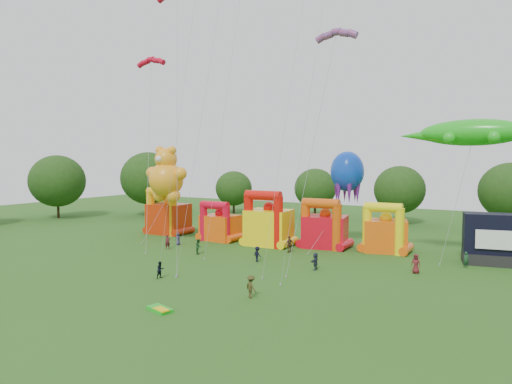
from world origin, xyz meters
The scene contains 24 objects.
ground centered at (0.00, 0.00, 0.00)m, with size 160.00×160.00×0.00m, color #295818.
tree_ring centered at (-1.13, 0.59, 6.26)m, with size 119.34×121.40×12.07m.
bouncy_castle_0 centered at (-19.11, 26.98, 2.53)m, with size 5.31×4.28×6.68m.
bouncy_castle_1 centered at (-9.54, 26.07, 2.01)m, with size 4.86×4.04×5.24m.
bouncy_castle_2 centered at (-2.32, 26.05, 2.61)m, with size 5.48×4.50×6.87m.
bouncy_castle_3 centered at (4.26, 28.16, 2.29)m, with size 5.61×4.78×6.02m.
bouncy_castle_4 centered at (11.32, 29.05, 2.21)m, with size 5.45×4.77×5.77m.
stage_trailer centered at (23.53, 28.49, 2.49)m, with size 8.45×4.35×5.18m.
teddy_bear_kite centered at (-15.16, 21.74, 7.31)m, with size 6.26×5.27×12.43m.
gecko_kite centered at (19.67, 26.69, 10.34)m, with size 13.05×4.41×14.76m.
octopus_kite centered at (5.50, 29.32, 5.84)m, with size 4.12×9.94×11.71m.
parafoil_kites centered at (-7.32, 15.28, 13.08)m, with size 30.39×14.51×29.91m.
diamond_kites centered at (0.14, 14.70, 16.49)m, with size 16.99×13.93×38.19m.
folded_kite_bundle centered at (2.66, 0.54, 0.14)m, with size 2.20×1.54×0.31m.
spectator_0 centered at (-12.11, 20.71, 0.78)m, with size 0.76×0.49×1.55m, color #2B2944.
spectator_1 centered at (-11.53, 18.08, 0.85)m, with size 0.62×0.41×1.70m, color #511721.
spectator_2 centered at (-6.64, 17.60, 0.86)m, with size 0.83×0.65×1.72m, color #1C4821.
spectator_3 centered at (1.03, 17.42, 0.79)m, with size 1.03×0.59×1.59m, color black.
spectator_4 centered at (1.87, 23.42, 0.94)m, with size 1.11×0.46×1.89m, color #47301C.
spectator_5 centered at (7.59, 17.07, 0.83)m, with size 1.55×0.49×1.67m, color #272C42.
spectator_6 centered at (16.24, 20.41, 0.91)m, with size 0.89×0.58×1.82m, color maroon.
spectator_7 centered at (20.15, 24.98, 0.81)m, with size 0.59×0.39×1.61m, color #1A4123.
spectator_8 centered at (-3.26, 7.37, 0.76)m, with size 0.74×0.58×1.53m, color black.
spectator_9 centered at (6.68, 6.31, 0.88)m, with size 1.14×0.65×1.76m, color #3A3617.
Camera 1 is at (23.78, -23.30, 10.52)m, focal length 32.00 mm.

